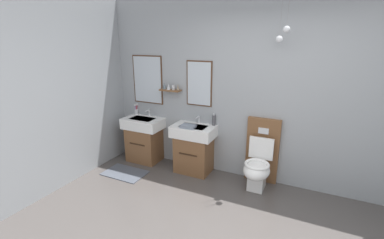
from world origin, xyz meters
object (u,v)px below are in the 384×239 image
Objects in this scene: toothbrush_cup at (136,111)px; vanity_sink_left at (144,138)px; toilet at (259,162)px; folded_hand_towel at (188,126)px; soap_dispenser at (214,120)px; vanity_sink_right at (194,147)px.

vanity_sink_left is at bearing -30.31° from toothbrush_cup.
toilet is 4.97× the size of toothbrush_cup.
toothbrush_cup reaches higher than folded_hand_towel.
toilet is 2.34m from toothbrush_cup.
folded_hand_towel is at bearing -136.66° from soap_dispenser.
vanity_sink_right is at bearing 0.00° from vanity_sink_left.
folded_hand_towel reaches higher than vanity_sink_right.
vanity_sink_right is at bearing 72.92° from folded_hand_towel.
vanity_sink_left is at bearing -172.60° from soap_dispenser.
soap_dispenser is at bearing 0.38° from toothbrush_cup.
soap_dispenser reaches higher than vanity_sink_right.
toilet is 4.55× the size of folded_hand_towel.
toothbrush_cup is (-0.26, 0.15, 0.42)m from vanity_sink_left.
folded_hand_towel is (1.19, -0.28, -0.03)m from toothbrush_cup.
toothbrush_cup reaches higher than vanity_sink_right.
toilet is 1.19m from folded_hand_towel.
vanity_sink_left and vanity_sink_right have the same top height.
soap_dispenser is (1.50, 0.01, 0.03)m from toothbrush_cup.
vanity_sink_left is 1.00× the size of vanity_sink_right.
toilet is 4.99× the size of soap_dispenser.
folded_hand_towel is at bearing -13.28° from toothbrush_cup.
vanity_sink_right is (0.97, 0.00, 0.00)m from vanity_sink_left.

